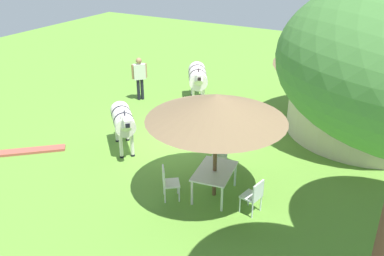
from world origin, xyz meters
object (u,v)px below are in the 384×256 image
Objects in this scene: patio_dining_table at (215,173)px; zebra_nearest_camera at (123,120)px; patio_chair_west_end at (254,195)px; zebra_by_umbrella at (198,77)px; shade_umbrella at (216,107)px; guest_beside_umbrella at (219,134)px; patio_chair_near_lawn at (219,155)px; patio_chair_east_end at (168,181)px; striped_lounge_chair at (203,126)px; thatched_hut at (377,53)px; standing_watcher at (140,75)px.

zebra_nearest_camera reaches higher than patio_dining_table.
zebra_by_umbrella is at bearing 50.06° from patio_chair_west_end.
zebra_nearest_camera is at bearing -103.65° from shade_umbrella.
patio_chair_west_end is at bearing -3.74° from guest_beside_umbrella.
patio_chair_near_lawn is at bearing 94.05° from zebra_by_umbrella.
patio_chair_east_end is 4.06m from striped_lounge_chair.
striped_lounge_chair is at bearing 158.29° from patio_chair_east_end.
zebra_by_umbrella reaches higher than striped_lounge_chair.
thatched_hut is 7.21× the size of patio_chair_west_end.
thatched_hut is at bearing -3.31° from patio_chair_west_end.
patio_chair_west_end is 7.57m from zebra_by_umbrella.
thatched_hut reaches higher than zebra_nearest_camera.
zebra_nearest_camera is (-0.87, -3.60, 0.36)m from patio_dining_table.
patio_dining_table is 7.41m from standing_watcher.
standing_watcher is at bearing -171.53° from guest_beside_umbrella.
zebra_by_umbrella reaches higher than patio_chair_west_end.
patio_dining_table is at bearing 90.00° from patio_chair_near_lawn.
guest_beside_umbrella is at bearing 94.67° from zebra_by_umbrella.
shade_umbrella is 2.30m from patio_chair_east_end.
thatched_hut is 6.55m from shade_umbrella.
guest_beside_umbrella is at bearing -157.91° from shade_umbrella.
guest_beside_umbrella is at bearing -82.32° from patio_chair_near_lawn.
shade_umbrella is 7.54m from standing_watcher.
patio_chair_near_lawn is at bearing -21.96° from guest_beside_umbrella.
shade_umbrella is at bearing 120.97° from zebra_nearest_camera.
guest_beside_umbrella is (4.44, -3.35, -1.80)m from thatched_hut.
shade_umbrella is at bearing -24.78° from thatched_hut.
patio_chair_west_end is at bearing -14.19° from thatched_hut.
patio_chair_near_lawn is at bearing 60.49° from patio_chair_west_end.
patio_dining_table is at bearing 90.00° from patio_chair_east_end.
guest_beside_umbrella is 3.05m from zebra_nearest_camera.
patio_chair_west_end is at bearing -146.92° from striped_lounge_chair.
patio_chair_near_lawn is 3.23m from zebra_nearest_camera.
patio_chair_west_end is 0.54× the size of zebra_nearest_camera.
standing_watcher is at bearing 57.34° from striped_lounge_chair.
patio_dining_table is 1.21m from patio_chair_east_end.
patio_dining_table is at bearing 92.40° from standing_watcher.
guest_beside_umbrella is at bearing -149.74° from striped_lounge_chair.
standing_watcher is (1.26, -8.48, -1.72)m from thatched_hut.
zebra_by_umbrella is (-4.75, 0.01, 0.04)m from zebra_nearest_camera.
striped_lounge_chair is (-1.67, -1.44, -0.73)m from guest_beside_umbrella.
patio_dining_table is at bearing 91.35° from zebra_by_umbrella.
patio_chair_west_end is 0.99× the size of striped_lounge_chair.
guest_beside_umbrella is at bearing 133.86° from patio_chair_east_end.
shade_umbrella is 2.30m from patio_chair_near_lawn.
patio_dining_table reaches higher than striped_lounge_chair.
striped_lounge_chair is (-3.17, -2.05, -0.41)m from patio_dining_table.
standing_watcher reaches higher than striped_lounge_chair.
patio_dining_table is 0.83× the size of standing_watcher.
patio_chair_west_end is at bearing 96.26° from standing_watcher.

